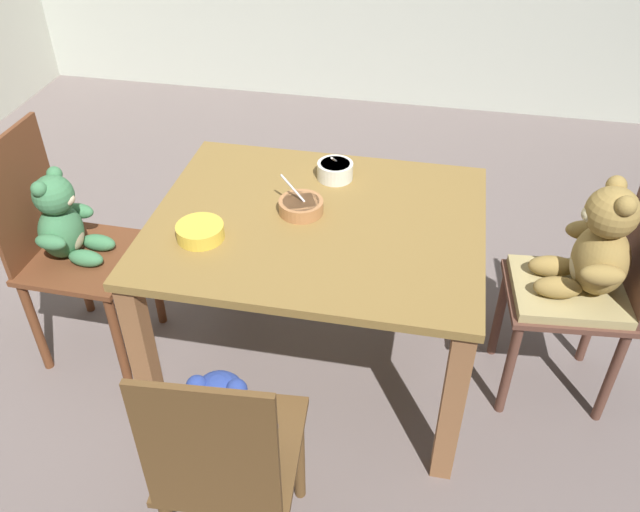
{
  "coord_description": "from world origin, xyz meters",
  "views": [
    {
      "loc": [
        0.38,
        -1.84,
        2.0
      ],
      "look_at": [
        0.0,
        0.05,
        0.51
      ],
      "focal_mm": 37.26,
      "sensor_mm": 36.0,
      "label": 1
    }
  ],
  "objects_px": {
    "teddy_chair_near_left": "(65,234)",
    "dining_table": "(317,247)",
    "porridge_bowl_terracotta_center": "(301,206)",
    "teddy_chair_near_right": "(590,266)",
    "porridge_bowl_yellow_near_left": "(200,231)",
    "porridge_bowl_white_far_center": "(335,170)",
    "teddy_chair_near_front": "(226,443)"
  },
  "relations": [
    {
      "from": "teddy_chair_near_right",
      "to": "porridge_bowl_white_far_center",
      "type": "distance_m",
      "value": 0.96
    },
    {
      "from": "teddy_chair_near_front",
      "to": "porridge_bowl_white_far_center",
      "type": "height_order",
      "value": "teddy_chair_near_front"
    },
    {
      "from": "porridge_bowl_yellow_near_left",
      "to": "porridge_bowl_white_far_center",
      "type": "height_order",
      "value": "porridge_bowl_white_far_center"
    },
    {
      "from": "teddy_chair_near_left",
      "to": "teddy_chair_near_right",
      "type": "relative_size",
      "value": 1.04
    },
    {
      "from": "dining_table",
      "to": "porridge_bowl_yellow_near_left",
      "type": "height_order",
      "value": "porridge_bowl_yellow_near_left"
    },
    {
      "from": "dining_table",
      "to": "teddy_chair_near_left",
      "type": "height_order",
      "value": "teddy_chair_near_left"
    },
    {
      "from": "teddy_chair_near_right",
      "to": "porridge_bowl_white_far_center",
      "type": "bearing_deg",
      "value": -18.48
    },
    {
      "from": "teddy_chair_near_right",
      "to": "porridge_bowl_yellow_near_left",
      "type": "relative_size",
      "value": 5.76
    },
    {
      "from": "teddy_chair_near_left",
      "to": "dining_table",
      "type": "bearing_deg",
      "value": 4.98
    },
    {
      "from": "teddy_chair_near_right",
      "to": "dining_table",
      "type": "bearing_deg",
      "value": -1.2
    },
    {
      "from": "porridge_bowl_yellow_near_left",
      "to": "teddy_chair_near_right",
      "type": "bearing_deg",
      "value": 10.75
    },
    {
      "from": "teddy_chair_near_right",
      "to": "teddy_chair_near_left",
      "type": "bearing_deg",
      "value": -1.25
    },
    {
      "from": "dining_table",
      "to": "teddy_chair_near_left",
      "type": "distance_m",
      "value": 0.95
    },
    {
      "from": "porridge_bowl_yellow_near_left",
      "to": "porridge_bowl_white_far_center",
      "type": "bearing_deg",
      "value": 51.51
    },
    {
      "from": "teddy_chair_near_left",
      "to": "porridge_bowl_yellow_near_left",
      "type": "height_order",
      "value": "teddy_chair_near_left"
    },
    {
      "from": "teddy_chair_near_right",
      "to": "porridge_bowl_white_far_center",
      "type": "relative_size",
      "value": 6.35
    },
    {
      "from": "teddy_chair_near_right",
      "to": "porridge_bowl_yellow_near_left",
      "type": "height_order",
      "value": "teddy_chair_near_right"
    },
    {
      "from": "teddy_chair_near_front",
      "to": "porridge_bowl_white_far_center",
      "type": "xyz_separation_m",
      "value": [
        0.08,
        1.12,
        0.19
      ]
    },
    {
      "from": "teddy_chair_near_front",
      "to": "porridge_bowl_yellow_near_left",
      "type": "distance_m",
      "value": 0.74
    },
    {
      "from": "teddy_chair_near_left",
      "to": "teddy_chair_near_front",
      "type": "bearing_deg",
      "value": -40.45
    },
    {
      "from": "porridge_bowl_terracotta_center",
      "to": "teddy_chair_near_right",
      "type": "bearing_deg",
      "value": 1.83
    },
    {
      "from": "teddy_chair_near_right",
      "to": "teddy_chair_near_front",
      "type": "xyz_separation_m",
      "value": [
        -1.01,
        -0.91,
        -0.04
      ]
    },
    {
      "from": "dining_table",
      "to": "teddy_chair_near_right",
      "type": "height_order",
      "value": "teddy_chair_near_right"
    },
    {
      "from": "teddy_chair_near_right",
      "to": "porridge_bowl_terracotta_center",
      "type": "xyz_separation_m",
      "value": [
        -1.0,
        -0.03,
        0.14
      ]
    },
    {
      "from": "dining_table",
      "to": "porridge_bowl_white_far_center",
      "type": "xyz_separation_m",
      "value": [
        0.01,
        0.28,
        0.15
      ]
    },
    {
      "from": "teddy_chair_near_left",
      "to": "teddy_chair_near_right",
      "type": "distance_m",
      "value": 1.89
    },
    {
      "from": "teddy_chair_near_front",
      "to": "porridge_bowl_yellow_near_left",
      "type": "height_order",
      "value": "teddy_chair_near_front"
    },
    {
      "from": "porridge_bowl_terracotta_center",
      "to": "porridge_bowl_white_far_center",
      "type": "xyz_separation_m",
      "value": [
        0.08,
        0.25,
        0.01
      ]
    },
    {
      "from": "porridge_bowl_yellow_near_left",
      "to": "teddy_chair_near_left",
      "type": "bearing_deg",
      "value": 169.04
    },
    {
      "from": "teddy_chair_near_front",
      "to": "teddy_chair_near_left",
      "type": "bearing_deg",
      "value": 44.13
    },
    {
      "from": "teddy_chair_near_left",
      "to": "porridge_bowl_white_far_center",
      "type": "relative_size",
      "value": 6.59
    },
    {
      "from": "teddy_chair_near_left",
      "to": "porridge_bowl_yellow_near_left",
      "type": "xyz_separation_m",
      "value": [
        0.59,
        -0.11,
        0.17
      ]
    }
  ]
}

